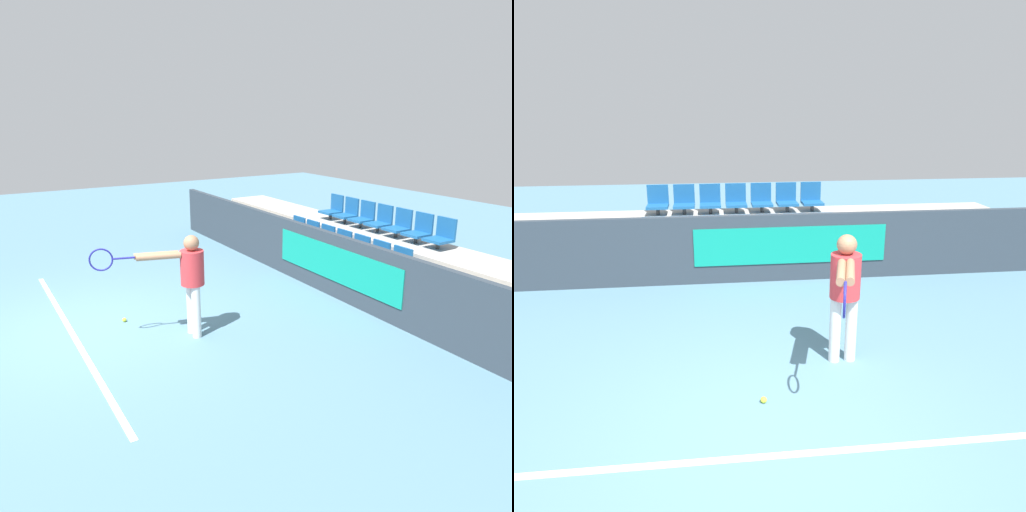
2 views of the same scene
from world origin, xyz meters
The scene contains 21 objects.
ground_plane centered at (0.00, 0.00, 0.00)m, with size 30.00×30.00×0.00m, color slate.
court_baseline centered at (0.00, -0.28, 0.00)m, with size 5.92×0.08×0.01m.
barrier_wall centered at (0.02, 4.11, 0.57)m, with size 10.90×0.14×1.14m.
bleacher_tier_front centered at (0.00, 4.73, 0.20)m, with size 10.50×1.07×0.40m.
bleacher_tier_middle centered at (0.00, 5.80, 0.40)m, with size 10.50×1.07×0.81m.
stadium_chair_0 centered at (-1.52, 4.86, 0.65)m, with size 0.41×0.42×0.56m.
stadium_chair_1 centered at (-1.01, 4.86, 0.65)m, with size 0.41×0.42×0.56m.
stadium_chair_2 centered at (-0.51, 4.86, 0.65)m, with size 0.41×0.42×0.56m.
stadium_chair_3 centered at (0.00, 4.86, 0.65)m, with size 0.41×0.42×0.56m.
stadium_chair_4 centered at (0.51, 4.86, 0.65)m, with size 0.41×0.42×0.56m.
stadium_chair_5 centered at (1.01, 4.86, 0.65)m, with size 0.41×0.42×0.56m.
stadium_chair_6 centered at (1.52, 4.86, 0.65)m, with size 0.41×0.42×0.56m.
stadium_chair_7 centered at (-1.52, 5.92, 1.05)m, with size 0.41×0.42×0.56m.
stadium_chair_8 centered at (-1.01, 5.92, 1.05)m, with size 0.41×0.42×0.56m.
stadium_chair_9 centered at (-0.51, 5.92, 1.05)m, with size 0.41×0.42×0.56m.
stadium_chair_10 centered at (0.00, 5.92, 1.05)m, with size 0.41×0.42×0.56m.
stadium_chair_11 centered at (0.51, 5.92, 1.05)m, with size 0.41×0.42×0.56m.
stadium_chair_12 centered at (1.01, 5.92, 1.05)m, with size 0.41×0.42×0.56m.
stadium_chair_13 centered at (1.52, 5.92, 1.05)m, with size 0.41×0.42×0.56m.
tennis_player centered at (0.95, 1.21, 0.95)m, with size 0.56×1.52×1.52m.
tennis_ball centered at (-0.04, 0.52, 0.03)m, with size 0.07×0.07×0.07m.
Camera 1 is at (7.28, -1.45, 3.19)m, focal length 35.00 mm.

